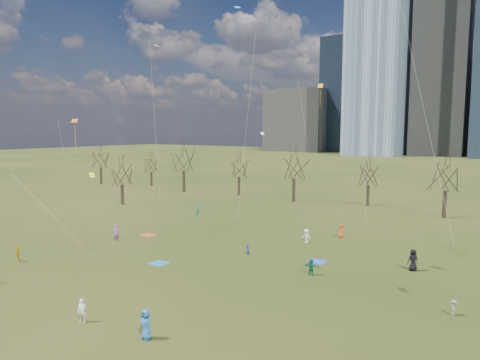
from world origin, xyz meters
The scene contains 18 objects.
ground centered at (0.00, 0.00, 0.00)m, with size 500.00×500.00×0.00m, color black.
downtown_skyline centered at (-2.43, 210.64, 39.01)m, with size 212.50×78.00×118.00m.
bare_tree_row centered at (-0.09, 37.22, 6.12)m, with size 113.04×29.80×9.50m.
blanket_teal centered at (-2.35, 1.69, 0.01)m, with size 1.60×1.50×0.03m, color #186A93.
blanket_navy centered at (9.88, 10.18, 0.01)m, with size 1.60×1.50×0.03m, color #2649B1.
blanket_crimson centered at (-11.06, 8.98, 0.01)m, with size 1.60×1.50×0.03m, color #B54324.
person_0 centered at (7.25, -9.48, 0.93)m, with size 0.91×0.59×1.85m, color #2563A4.
person_1 centered at (2.12, -10.12, 0.78)m, with size 0.57×0.37×1.56m, color white.
person_3 centered at (22.21, 4.09, 0.55)m, with size 0.71×0.41×1.09m, color slate.
person_4 centered at (-13.86, -5.24, 0.74)m, with size 0.87×0.36×1.49m, color gold.
person_5 centered at (10.93, 6.36, 0.74)m, with size 1.38×0.44×1.49m, color #17674D.
person_6 centered at (18.02, 12.35, 0.97)m, with size 0.95×0.62×1.95m, color black.
person_7 centered at (-12.19, 5.16, 0.91)m, with size 0.67×0.44×1.83m, color #9951A3.
person_8 centered at (3.16, 8.47, 0.50)m, with size 0.49×0.38×1.01m, color #2948B5.
person_9 centered at (6.17, 15.97, 0.77)m, with size 0.99×0.57×1.53m, color white.
person_12 centered at (8.60, 20.23, 0.77)m, with size 0.75×0.49×1.53m, color #EC431A.
person_13 centered at (-13.32, 21.27, 0.91)m, with size 0.66×0.44×1.82m, color #1A7855.
kites_airborne centered at (4.57, 12.38, 13.78)m, with size 68.99×40.36×30.84m.
Camera 1 is at (25.10, -26.77, 12.39)m, focal length 32.00 mm.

